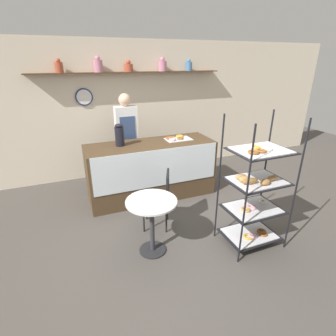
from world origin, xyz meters
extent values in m
plane|color=#4C4742|center=(0.00, 0.00, 0.00)|extent=(14.00, 14.00, 0.00)
cube|color=beige|center=(0.00, 2.51, 1.35)|extent=(10.00, 0.06, 2.70)
cube|color=#4C331E|center=(0.00, 2.36, 2.10)|extent=(3.74, 0.24, 0.02)
cylinder|color=#B24C33|center=(-1.27, 2.36, 2.19)|extent=(0.14, 0.14, 0.18)
sphere|color=#B24C33|center=(-1.27, 2.36, 2.31)|extent=(0.08, 0.08, 0.08)
cylinder|color=#CC7F99|center=(-0.60, 2.36, 2.21)|extent=(0.16, 0.16, 0.21)
sphere|color=#CC7F99|center=(-0.60, 2.36, 2.34)|extent=(0.09, 0.09, 0.09)
cylinder|color=#B24C33|center=(-0.03, 2.36, 2.18)|extent=(0.16, 0.16, 0.14)
sphere|color=#B24C33|center=(-0.03, 2.36, 2.27)|extent=(0.09, 0.09, 0.09)
cylinder|color=#CC7F99|center=(0.66, 2.36, 2.20)|extent=(0.17, 0.17, 0.19)
sphere|color=#CC7F99|center=(0.66, 2.36, 2.32)|extent=(0.09, 0.09, 0.09)
cylinder|color=#4C7FB2|center=(1.24, 2.36, 2.19)|extent=(0.13, 0.13, 0.17)
sphere|color=#4C7FB2|center=(1.24, 2.36, 2.30)|extent=(0.07, 0.07, 0.07)
cylinder|color=navy|center=(-0.90, 2.47, 1.66)|extent=(0.32, 0.03, 0.32)
cylinder|color=white|center=(-0.90, 2.45, 1.66)|extent=(0.28, 0.00, 0.28)
cube|color=#4C3823|center=(0.00, 1.23, 0.50)|extent=(2.22, 0.75, 0.99)
cube|color=silver|center=(0.00, 0.85, 0.68)|extent=(2.13, 0.01, 0.64)
cylinder|color=black|center=(0.43, -0.82, 0.87)|extent=(0.02, 0.02, 1.74)
cylinder|color=black|center=(1.17, -0.82, 0.87)|extent=(0.02, 0.02, 1.74)
cylinder|color=black|center=(0.43, -0.27, 0.87)|extent=(0.02, 0.02, 1.74)
cylinder|color=black|center=(1.17, -0.27, 0.87)|extent=(0.02, 0.02, 1.74)
cube|color=black|center=(0.80, -0.55, 0.12)|extent=(0.71, 0.53, 0.01)
cube|color=silver|center=(0.80, -0.55, 0.13)|extent=(0.63, 0.47, 0.01)
torus|color=#EAB2C1|center=(0.79, -0.63, 0.16)|extent=(0.12, 0.12, 0.04)
torus|color=brown|center=(0.95, -0.65, 0.15)|extent=(0.12, 0.12, 0.03)
torus|color=brown|center=(0.96, -0.60, 0.16)|extent=(0.13, 0.13, 0.04)
torus|color=gold|center=(0.72, -0.62, 0.15)|extent=(0.13, 0.13, 0.03)
cube|color=black|center=(0.80, -0.55, 0.52)|extent=(0.71, 0.53, 0.01)
cube|color=silver|center=(0.80, -0.55, 0.53)|extent=(0.63, 0.47, 0.01)
torus|color=silver|center=(1.02, -0.48, 0.56)|extent=(0.11, 0.11, 0.04)
torus|color=tan|center=(0.66, -0.57, 0.56)|extent=(0.12, 0.12, 0.04)
torus|color=#EAB2C1|center=(0.77, -0.55, 0.55)|extent=(0.13, 0.13, 0.03)
cube|color=black|center=(0.80, -0.55, 0.92)|extent=(0.71, 0.53, 0.01)
cube|color=silver|center=(0.80, -0.55, 0.93)|extent=(0.63, 0.47, 0.01)
ellipsoid|color=#B27F47|center=(0.79, -0.70, 0.97)|extent=(0.16, 0.10, 0.07)
ellipsoid|color=#B27F47|center=(0.97, -0.62, 0.97)|extent=(0.18, 0.10, 0.06)
ellipsoid|color=olive|center=(0.64, -0.61, 0.98)|extent=(0.22, 0.10, 0.08)
ellipsoid|color=tan|center=(0.63, -0.44, 0.97)|extent=(0.15, 0.08, 0.06)
ellipsoid|color=tan|center=(0.61, -0.55, 0.98)|extent=(0.17, 0.13, 0.09)
cube|color=black|center=(0.80, -0.55, 1.32)|extent=(0.71, 0.53, 0.01)
cube|color=silver|center=(0.80, -0.55, 1.33)|extent=(0.63, 0.47, 0.01)
torus|color=gold|center=(0.77, -0.49, 1.35)|extent=(0.10, 0.10, 0.03)
torus|color=brown|center=(0.73, -0.62, 1.35)|extent=(0.12, 0.12, 0.03)
torus|color=brown|center=(0.62, -0.63, 1.35)|extent=(0.13, 0.13, 0.03)
torus|color=silver|center=(0.85, -0.59, 1.35)|extent=(0.12, 0.12, 0.04)
cube|color=#282833|center=(-0.26, 1.86, 0.45)|extent=(0.24, 0.19, 0.90)
cube|color=silver|center=(-0.26, 1.86, 1.22)|extent=(0.40, 0.22, 0.64)
cube|color=#334770|center=(-0.26, 1.75, 1.11)|extent=(0.28, 0.01, 0.54)
sphere|color=beige|center=(-0.26, 1.86, 1.66)|extent=(0.22, 0.22, 0.22)
cylinder|color=#262628|center=(-0.48, -0.23, 0.01)|extent=(0.35, 0.35, 0.02)
cylinder|color=#333338|center=(-0.48, -0.23, 0.37)|extent=(0.06, 0.06, 0.70)
cylinder|color=white|center=(-0.48, -0.23, 0.73)|extent=(0.63, 0.63, 0.02)
cylinder|color=black|center=(-0.33, 0.50, 0.22)|extent=(0.02, 0.02, 0.44)
cylinder|color=black|center=(-0.47, 0.20, 0.22)|extent=(0.02, 0.02, 0.44)
cylinder|color=black|center=(-0.04, 0.37, 0.22)|extent=(0.02, 0.02, 0.44)
cylinder|color=black|center=(-0.17, 0.07, 0.22)|extent=(0.02, 0.02, 0.44)
cube|color=black|center=(-0.25, 0.29, 0.46)|extent=(0.50, 0.50, 0.03)
cube|color=black|center=(-0.09, 0.21, 0.67)|extent=(0.18, 0.34, 0.40)
cylinder|color=black|center=(-0.51, 1.30, 1.15)|extent=(0.15, 0.15, 0.32)
ellipsoid|color=black|center=(-0.51, 1.30, 1.33)|extent=(0.13, 0.13, 0.06)
cube|color=silver|center=(0.54, 1.27, 1.00)|extent=(0.46, 0.29, 0.01)
torus|color=gold|center=(0.43, 1.32, 1.02)|extent=(0.12, 0.12, 0.03)
torus|color=brown|center=(0.39, 1.32, 1.03)|extent=(0.13, 0.13, 0.04)
torus|color=gold|center=(0.60, 1.36, 1.02)|extent=(0.13, 0.13, 0.04)
torus|color=#EAB2C1|center=(0.40, 1.21, 1.02)|extent=(0.12, 0.12, 0.04)
torus|color=brown|center=(0.56, 1.24, 1.02)|extent=(0.11, 0.11, 0.03)
camera|label=1|loc=(-1.33, -2.87, 2.32)|focal=28.00mm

